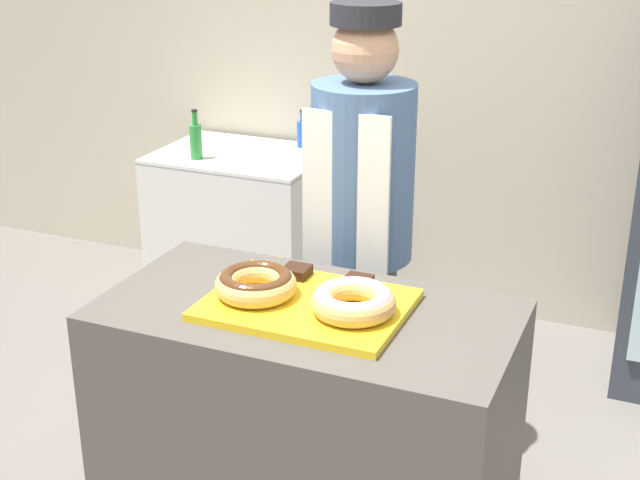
{
  "coord_description": "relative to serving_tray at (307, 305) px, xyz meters",
  "views": [
    {
      "loc": [
        0.96,
        -2.15,
        2.08
      ],
      "look_at": [
        0.0,
        0.1,
        1.11
      ],
      "focal_mm": 50.0,
      "sensor_mm": 36.0,
      "label": 1
    }
  ],
  "objects": [
    {
      "name": "wall_back",
      "position": [
        0.0,
        2.13,
        0.41
      ],
      "size": [
        8.0,
        0.06,
        2.7
      ],
      "color": "#BCB29E",
      "rests_on": "ground_plane"
    },
    {
      "name": "display_counter",
      "position": [
        0.0,
        0.0,
        -0.48
      ],
      "size": [
        1.23,
        0.65,
        0.93
      ],
      "color": "#4C4742",
      "rests_on": "ground_plane"
    },
    {
      "name": "serving_tray",
      "position": [
        0.0,
        0.0,
        0.0
      ],
      "size": [
        0.58,
        0.43,
        0.02
      ],
      "color": "yellow",
      "rests_on": "display_counter"
    },
    {
      "name": "donut_chocolate_glaze",
      "position": [
        -0.15,
        -0.02,
        0.05
      ],
      "size": [
        0.24,
        0.24,
        0.07
      ],
      "color": "tan",
      "rests_on": "serving_tray"
    },
    {
      "name": "donut_light_glaze",
      "position": [
        0.15,
        -0.02,
        0.05
      ],
      "size": [
        0.24,
        0.24,
        0.07
      ],
      "color": "tan",
      "rests_on": "serving_tray"
    },
    {
      "name": "brownie_back_left",
      "position": [
        -0.1,
        0.15,
        0.03
      ],
      "size": [
        0.08,
        0.08,
        0.03
      ],
      "color": "black",
      "rests_on": "serving_tray"
    },
    {
      "name": "brownie_back_right",
      "position": [
        0.1,
        0.15,
        0.03
      ],
      "size": [
        0.08,
        0.08,
        0.03
      ],
      "color": "black",
      "rests_on": "serving_tray"
    },
    {
      "name": "baker_person",
      "position": [
        -0.07,
        0.65,
        -0.02
      ],
      "size": [
        0.36,
        0.36,
        1.73
      ],
      "color": "#4C4C51",
      "rests_on": "ground_plane"
    },
    {
      "name": "chest_freezer",
      "position": [
        -1.14,
        1.75,
        -0.53
      ],
      "size": [
        0.86,
        0.64,
        0.82
      ],
      "color": "silver",
      "rests_on": "ground_plane"
    },
    {
      "name": "bottle_green",
      "position": [
        -1.3,
        1.57,
        -0.03
      ],
      "size": [
        0.06,
        0.06,
        0.25
      ],
      "color": "#2D8C38",
      "rests_on": "chest_freezer"
    },
    {
      "name": "bottle_blue",
      "position": [
        -0.9,
        1.99,
        -0.05
      ],
      "size": [
        0.06,
        0.06,
        0.2
      ],
      "color": "#1E4CB2",
      "rests_on": "chest_freezer"
    }
  ]
}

